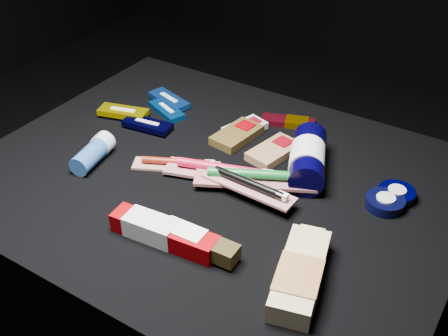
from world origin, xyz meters
The scene contains 21 objects.
ground centered at (0.00, 0.00, 0.00)m, with size 3.00×3.00×0.00m, color black.
cloth_table centered at (0.00, 0.00, 0.20)m, with size 0.98×0.78×0.40m, color black.
luna_bar_0 centered at (-0.24, 0.16, 0.41)m, with size 0.12×0.08×0.01m.
luna_bar_1 centered at (-0.27, 0.20, 0.41)m, with size 0.13×0.08×0.02m.
luna_bar_2 centered at (-0.23, 0.07, 0.41)m, with size 0.12×0.06×0.02m.
luna_bar_3 centered at (-0.32, 0.08, 0.41)m, with size 0.13×0.08×0.02m.
clif_bar_0 centered at (-0.04, 0.15, 0.41)m, with size 0.08×0.13×0.02m.
clif_bar_1 centered at (-0.04, 0.19, 0.41)m, with size 0.08×0.11×0.02m.
clif_bar_2 centered at (0.07, 0.14, 0.41)m, with size 0.09×0.13×0.02m.
power_bar centered at (0.04, 0.27, 0.41)m, with size 0.13×0.08×0.02m.
lotion_bottle centered at (0.15, 0.11, 0.44)m, with size 0.13×0.22×0.07m.
cream_tin_upper centered at (0.34, 0.13, 0.41)m, with size 0.07×0.07×0.02m.
cream_tin_lower centered at (0.33, 0.09, 0.41)m, with size 0.07×0.07×0.02m.
bodywash_bottle centered at (0.28, -0.18, 0.42)m, with size 0.11×0.21×0.04m.
deodorant_stick centered at (-0.25, -0.09, 0.42)m, with size 0.07×0.12×0.05m.
toothbrush_pack_0 centered at (-0.08, -0.01, 0.41)m, with size 0.18×0.12×0.02m.
toothbrush_pack_1 centered at (0.02, 0.00, 0.42)m, with size 0.25×0.13×0.03m.
toothbrush_pack_2 centered at (0.09, 0.01, 0.42)m, with size 0.24×0.16×0.03m.
toothbrush_pack_3 centered at (0.09, -0.02, 0.43)m, with size 0.20×0.05×0.02m.
toothpaste_carton_red centered at (0.02, -0.21, 0.42)m, with size 0.21×0.06×0.04m.
toothpaste_carton_green centered at (0.08, -0.20, 0.42)m, with size 0.17×0.04×0.03m.
Camera 1 is at (0.51, -0.78, 1.08)m, focal length 45.00 mm.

